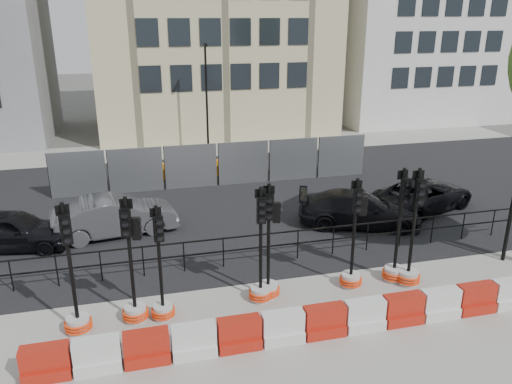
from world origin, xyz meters
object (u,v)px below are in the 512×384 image
object	(u,v)px
traffic_signal_a	(76,307)
traffic_signal_d	(269,271)
car_a	(12,230)
car_c	(359,209)
traffic_signal_h	(396,259)

from	to	relation	value
traffic_signal_a	traffic_signal_d	bearing A→B (deg)	-8.52
car_a	car_c	distance (m)	12.04
traffic_signal_a	car_c	size ratio (longest dim) A/B	0.71
traffic_signal_a	car_c	world-z (taller)	traffic_signal_a
traffic_signal_d	car_c	xyz separation A→B (m)	(4.57, 4.00, -0.14)
traffic_signal_h	car_a	distance (m)	12.32
car_a	car_c	size ratio (longest dim) A/B	0.85
traffic_signal_d	traffic_signal_a	bearing A→B (deg)	-162.54
traffic_signal_h	car_c	size ratio (longest dim) A/B	0.72
traffic_signal_d	car_c	size ratio (longest dim) A/B	0.69
traffic_signal_a	traffic_signal_h	xyz separation A→B (m)	(8.76, 0.41, 0.01)
car_c	car_a	bearing A→B (deg)	105.11
traffic_signal_d	car_c	world-z (taller)	traffic_signal_d
traffic_signal_a	car_a	bearing A→B (deg)	100.88
traffic_signal_a	traffic_signal_h	distance (m)	8.77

